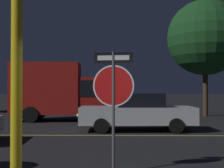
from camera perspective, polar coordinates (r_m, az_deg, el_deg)
name	(u,v)px	position (r m, az deg, el deg)	size (l,w,h in m)	color
road_center_stripe	(125,135)	(11.80, 2.30, -9.38)	(41.89, 0.12, 0.01)	gold
stop_sign	(113,87)	(6.39, 0.25, -0.64)	(0.85, 0.13, 2.48)	#4C4C51
yellow_pole_left	(17,91)	(4.75, -17.06, -1.26)	(0.17, 0.17, 3.37)	yellow
passing_car_3	(137,112)	(13.14, 4.66, -5.16)	(4.87, 2.09, 1.56)	silver
delivery_truck	(66,91)	(17.48, -8.40, -1.25)	(5.97, 2.55, 3.17)	maroon
tree_1	(205,38)	(21.45, 16.66, 8.12)	(4.94, 4.94, 7.60)	#422D1E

